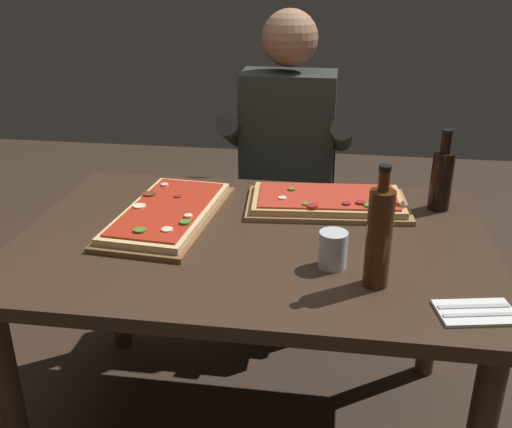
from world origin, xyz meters
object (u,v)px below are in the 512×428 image
Objects in this scene: dining_table at (254,264)px; pizza_rectangular_left at (168,213)px; pizza_rectangular_front at (327,201)px; tumbler_near_camera at (333,252)px; diner_chair at (288,205)px; wine_bottle_dark at (442,178)px; oil_bottle_amber at (379,237)px; seated_diner at (286,159)px.

dining_table is 2.40× the size of pizza_rectangular_left.
tumbler_near_camera reaches higher than pizza_rectangular_front.
wine_bottle_dark is at bearing -45.50° from diner_chair.
oil_bottle_amber reaches higher than tumbler_near_camera.
diner_chair is at bearing 107.16° from pizza_rectangular_front.
dining_table is at bearing 146.83° from tumbler_near_camera.
diner_chair reaches higher than pizza_rectangular_left.
oil_bottle_amber reaches higher than pizza_rectangular_left.
seated_diner is at bearing 108.34° from oil_bottle_amber.
oil_bottle_amber is at bearing -112.88° from wine_bottle_dark.
dining_table is 0.68m from wine_bottle_dark.
diner_chair is (0.03, 0.86, -0.16)m from dining_table.
dining_table is 13.93× the size of tumbler_near_camera.
pizza_rectangular_front is 2.06× the size of wine_bottle_dark.
tumbler_near_camera is at bearing 143.20° from oil_bottle_amber.
tumbler_near_camera is (0.24, -0.16, 0.14)m from dining_table.
diner_chair reaches higher than tumbler_near_camera.
seated_diner is (-0.21, 0.89, -0.04)m from tumbler_near_camera.
wine_bottle_dark is at bearing 53.42° from tumbler_near_camera.
pizza_rectangular_front is 0.51m from seated_diner.
seated_diner is at bearing 141.38° from wine_bottle_dark.
pizza_rectangular_front is at bearing 93.85° from tumbler_near_camera.
wine_bottle_dark is 0.20× the size of seated_diner.
diner_chair reaches higher than dining_table.
tumbler_near_camera is at bearing -76.58° from seated_diner.
tumbler_near_camera is 0.08× the size of seated_diner.
wine_bottle_dark reaches higher than pizza_rectangular_left.
seated_diner is at bearing 88.05° from dining_table.
seated_diner reaches higher than wine_bottle_dark.
wine_bottle_dark is (0.36, 0.04, 0.09)m from pizza_rectangular_front.
pizza_rectangular_front is at bearing -68.87° from seated_diner.
oil_bottle_amber is 0.24× the size of seated_diner.
diner_chair is at bearing 90.00° from seated_diner.
pizza_rectangular_front is at bearing 105.57° from oil_bottle_amber.
pizza_rectangular_left is at bearing 153.11° from oil_bottle_amber.
pizza_rectangular_left is at bearing 163.68° from dining_table.
tumbler_near_camera is at bearing -24.54° from pizza_rectangular_left.
seated_diner is at bearing 64.47° from pizza_rectangular_left.
pizza_rectangular_front is 0.95× the size of pizza_rectangular_left.
diner_chair is (0.31, 0.77, -0.27)m from pizza_rectangular_left.
oil_bottle_amber is (0.63, -0.32, 0.12)m from pizza_rectangular_left.
seated_diner is (0.31, 0.65, -0.02)m from pizza_rectangular_left.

